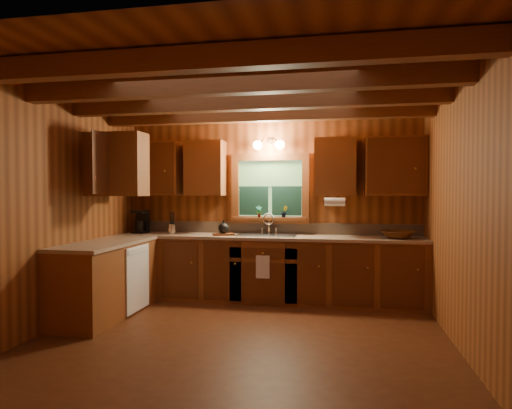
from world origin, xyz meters
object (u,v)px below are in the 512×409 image
object	(u,v)px
coffee_maker	(141,222)
cutting_board	(223,234)
sink	(267,239)
wicker_basket	(398,235)

from	to	relation	value
coffee_maker	cutting_board	size ratio (longest dim) A/B	1.15
sink	wicker_basket	xyz separation A→B (m)	(1.73, -0.09, 0.09)
coffee_maker	sink	bearing A→B (deg)	4.13
cutting_board	wicker_basket	size ratio (longest dim) A/B	0.72
cutting_board	wicker_basket	world-z (taller)	wicker_basket
sink	wicker_basket	size ratio (longest dim) A/B	2.05
sink	wicker_basket	world-z (taller)	sink
sink	coffee_maker	size ratio (longest dim) A/B	2.46
sink	wicker_basket	bearing A→B (deg)	-2.88
sink	wicker_basket	distance (m)	1.73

